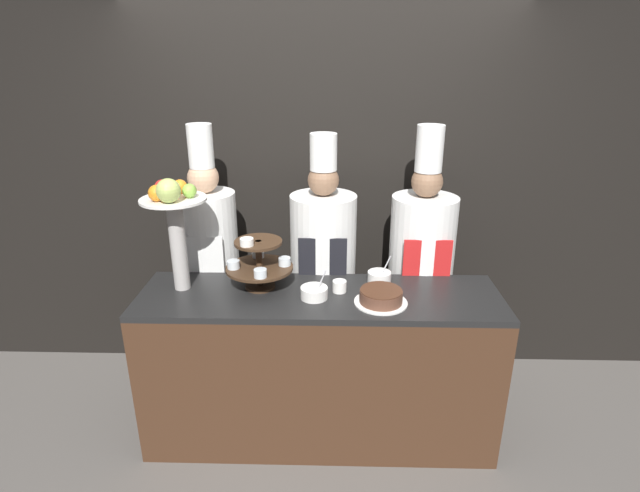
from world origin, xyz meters
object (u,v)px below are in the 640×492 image
fruit_pedestal (174,214)px  chef_center_left (323,262)px  cup_white (339,286)px  serving_bowl_far (379,277)px  tiered_stand (259,262)px  serving_bowl_near (314,293)px  cake_round (381,297)px  chef_center_right (421,262)px  chef_left (210,258)px

fruit_pedestal → chef_center_left: 1.00m
chef_center_left → cup_white: bearing=-76.7°
fruit_pedestal → serving_bowl_far: bearing=6.5°
tiered_stand → serving_bowl_near: (0.31, -0.12, -0.13)m
cake_round → chef_center_left: bearing=119.9°
serving_bowl_far → fruit_pedestal: bearing=-173.5°
fruit_pedestal → serving_bowl_near: (0.76, -0.09, -0.41)m
fruit_pedestal → chef_center_right: (1.42, 0.41, -0.44)m
serving_bowl_near → chef_center_right: size_ratio=0.09×
tiered_stand → fruit_pedestal: fruit_pedestal is taller
cake_round → serving_bowl_near: 0.36m
serving_bowl_far → serving_bowl_near: bearing=-149.3°
serving_bowl_near → chef_left: bearing=143.9°
chef_left → chef_center_right: chef_left is taller
chef_left → serving_bowl_far: bearing=-14.9°
fruit_pedestal → cake_round: bearing=-7.4°
tiered_stand → chef_center_left: size_ratio=0.22×
serving_bowl_near → chef_center_left: (0.04, 0.50, -0.03)m
cake_round → serving_bowl_near: bearing=171.6°
serving_bowl_near → chef_left: size_ratio=0.09×
serving_bowl_near → serving_bowl_far: (0.37, 0.22, -0.00)m
serving_bowl_far → cup_white: bearing=-149.2°
cake_round → serving_bowl_far: serving_bowl_far is taller
serving_bowl_near → chef_center_right: bearing=37.3°
cake_round → serving_bowl_far: 0.27m
fruit_pedestal → chef_center_left: bearing=27.4°
cake_round → chef_left: bearing=152.1°
fruit_pedestal → cake_round: (1.12, -0.14, -0.41)m
chef_center_left → tiered_stand: bearing=-132.7°
cup_white → serving_bowl_far: serving_bowl_far is taller
cake_round → cup_white: size_ratio=3.66×
cake_round → chef_center_left: (-0.32, 0.56, -0.04)m
fruit_pedestal → chef_left: size_ratio=0.36×
serving_bowl_far → cake_round: bearing=-93.1°
cake_round → serving_bowl_far: bearing=86.9°
cup_white → chef_center_right: size_ratio=0.04×
serving_bowl_far → chef_center_left: size_ratio=0.09×
tiered_stand → chef_center_left: 0.54m
tiered_stand → serving_bowl_near: size_ratio=2.30×
cake_round → serving_bowl_near: size_ratio=1.74×
cup_white → chef_center_right: 0.67m
chef_left → chef_center_left: chef_left is taller
fruit_pedestal → chef_center_right: bearing=16.2°
cake_round → chef_center_right: chef_center_right is taller
fruit_pedestal → chef_left: chef_left is taller
chef_center_left → chef_center_right: (0.62, 0.00, 0.01)m
tiered_stand → cake_round: 0.71m
serving_bowl_far → chef_left: (-1.06, 0.28, -0.01)m
cup_white → serving_bowl_near: (-0.14, -0.08, -0.00)m
tiered_stand → cup_white: bearing=-4.9°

